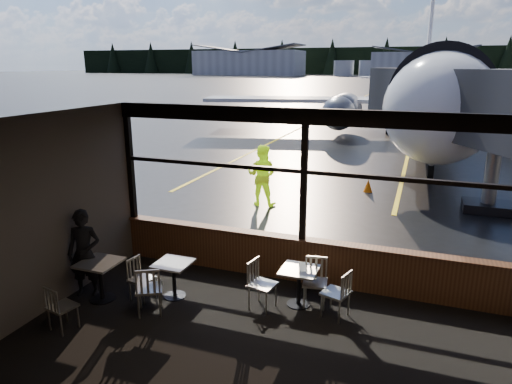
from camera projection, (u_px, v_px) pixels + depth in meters
The scene contains 29 objects.
ground_plane at pixel (419, 82), 117.89m from camera, with size 520.00×520.00×0.00m, color black.
carpet_floor at pixel (249, 368), 6.64m from camera, with size 8.00×6.00×0.01m, color black.
ceiling at pixel (247, 129), 5.70m from camera, with size 8.00×6.00×0.04m, color #38332D.
wall_left at pixel (21, 224), 7.49m from camera, with size 0.04×6.00×3.50m, color #4C443D.
window_sill at pixel (302, 260), 9.23m from camera, with size 8.00×0.28×0.90m, color #4E2A17.
window_header at pixel (306, 116), 8.45m from camera, with size 8.00×0.18×0.30m, color black.
mullion_left at pixel (130, 162), 10.07m from camera, with size 0.12×0.12×2.60m, color black.
mullion_centre at pixel (304, 177), 8.76m from camera, with size 0.12×0.12×2.60m, color black.
window_transom at pixel (304, 172), 8.74m from camera, with size 8.00×0.10×0.08m, color black.
airliner at pixel (434, 47), 26.54m from camera, with size 28.91×34.69×10.60m, color white, non-canonical shape.
jet_bridge at pixel (481, 142), 12.54m from camera, with size 8.34×10.20×4.45m, color #2D2D30, non-canonical shape.
cafe_table_near at pixel (299, 287), 8.31m from camera, with size 0.65×0.65×0.72m, color #A29E95, non-canonical shape.
cafe_table_mid at pixel (174, 280), 8.62m from camera, with size 0.64×0.64×0.71m, color #99948D, non-canonical shape.
cafe_table_left at pixel (101, 281), 8.50m from camera, with size 0.71×0.71×0.78m, color #9C968F, non-canonical shape.
chair_near_e at pixel (336, 293), 7.90m from camera, with size 0.49×0.49×0.89m, color beige, non-canonical shape.
chair_near_w at pixel (263, 285), 8.17m from camera, with size 0.50×0.50×0.92m, color beige, non-canonical shape.
chair_near_n at pixel (315, 283), 8.27m from camera, with size 0.49×0.49×0.91m, color beige, non-canonical shape.
chair_mid_s at pixel (149, 289), 8.01m from camera, with size 0.51×0.51×0.94m, color #B5AFA3, non-canonical shape.
chair_mid_w at pixel (142, 279), 8.50m from camera, with size 0.45×0.45×0.83m, color #AAA69A, non-canonical shape.
chair_left_s at pixel (63, 307), 7.53m from camera, with size 0.45×0.45×0.83m, color #A9A598, non-canonical shape.
passenger at pixel (84, 254), 8.57m from camera, with size 0.62×0.41×1.70m, color black.
ground_crew at pixel (262, 175), 14.21m from camera, with size 0.93×0.72×1.91m, color #BFF219.
cone_nose at pixel (368, 186), 15.86m from camera, with size 0.31×0.31×0.44m, color #FF4D08.
hangar_left at pixel (249, 62), 193.85m from camera, with size 45.00×18.00×11.00m, color silver, non-canonical shape.
hangar_mid at pixel (423, 63), 175.34m from camera, with size 38.00×15.00×10.00m, color silver, non-canonical shape.
fuel_tank_a at pixel (344, 68), 183.09m from camera, with size 8.00×8.00×6.00m, color silver.
fuel_tank_b at pixel (369, 68), 179.78m from camera, with size 8.00×8.00×6.00m, color silver.
fuel_tank_c at pixel (395, 68), 176.47m from camera, with size 8.00×8.00×6.00m, color silver.
treeline at pixel (424, 61), 197.68m from camera, with size 360.00×3.00×12.00m, color black.
Camera 1 is at (2.06, -8.32, 4.27)m, focal length 32.00 mm.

